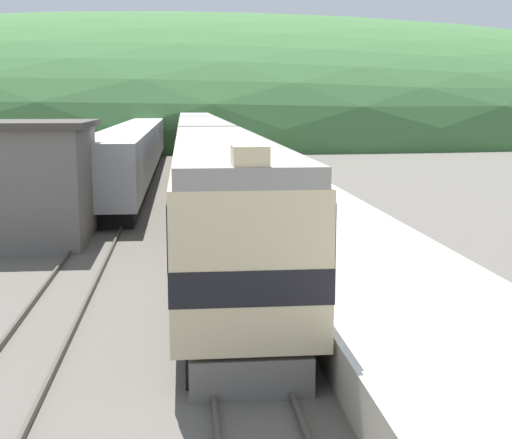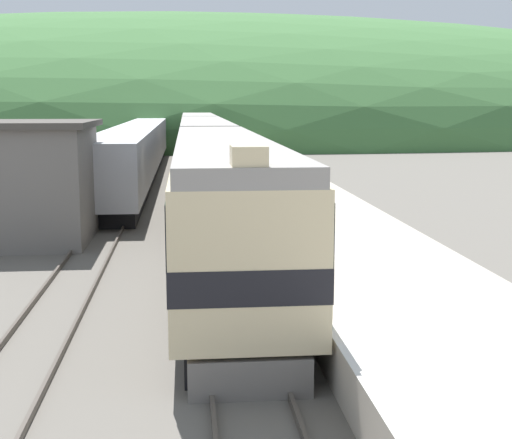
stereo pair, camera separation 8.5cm
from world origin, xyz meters
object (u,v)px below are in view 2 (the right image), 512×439
express_train_lead_car (222,200)px  carriage_second (204,151)px  carriage_fourth (195,126)px  siding_train (139,149)px  carriage_third (198,135)px

express_train_lead_car → carriage_second: express_train_lead_car is taller
carriage_fourth → siding_train: carriage_fourth is taller
express_train_lead_car → carriage_second: 22.46m
carriage_fourth → siding_train: 37.54m
siding_train → express_train_lead_car: bearing=-81.6°
carriage_third → siding_train: 15.06m
carriage_third → carriage_fourth: (0.00, 22.92, 0.00)m
express_train_lead_car → carriage_fourth: (0.00, 68.30, -0.01)m
express_train_lead_car → siding_train: 31.38m
carriage_second → carriage_third: bearing=90.0°
express_train_lead_car → carriage_fourth: size_ratio=0.94×
carriage_second → siding_train: (-4.58, 8.58, -0.41)m
carriage_second → siding_train: bearing=118.1°
siding_train → carriage_third: bearing=72.3°
carriage_third → siding_train: (-4.58, -14.34, -0.41)m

